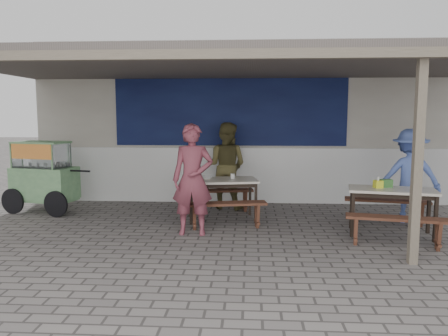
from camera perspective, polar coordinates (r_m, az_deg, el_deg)
ground at (r=6.78m, az=1.26°, el=-9.45°), size 60.00×60.00×0.00m
back_wall at (r=10.08m, az=2.08°, el=5.85°), size 9.00×1.28×3.50m
warung_roof at (r=7.44m, az=1.72°, el=13.13°), size 9.00×4.21×2.81m
table_left at (r=7.95m, az=-0.28°, el=-2.05°), size 1.37×0.93×0.75m
bench_left_street at (r=7.38m, az=0.26°, el=-5.40°), size 1.40×0.51×0.45m
bench_left_wall at (r=8.63m, az=-0.74°, el=-3.60°), size 1.40×0.51×0.45m
table_right at (r=7.43m, az=21.09°, el=-3.17°), size 1.42×0.90×0.75m
bench_right_street at (r=6.83m, az=21.59°, el=-6.91°), size 1.45×0.55×0.45m
bench_right_wall at (r=8.16m, az=20.48°, el=-4.64°), size 1.45×0.55×0.45m
vendor_cart at (r=9.28m, az=-22.52°, el=-0.72°), size 1.80×0.95×1.40m
patron_street_side at (r=6.97m, az=-4.11°, el=-1.50°), size 0.66×0.44×1.78m
patron_wall_side at (r=8.92m, az=0.30°, el=0.31°), size 1.03×0.91×1.76m
patron_right_table at (r=8.43m, az=23.07°, el=-0.94°), size 1.16×0.78×1.67m
tissue_box at (r=7.42m, az=19.48°, el=-2.00°), size 0.14×0.14×0.12m
donation_box at (r=7.52m, az=20.34°, el=-1.89°), size 0.21×0.16×0.13m
condiment_jar at (r=8.00m, az=1.14°, el=-1.07°), size 0.08×0.08×0.09m
condiment_bowl at (r=8.00m, az=-2.16°, el=-1.23°), size 0.24×0.24×0.05m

